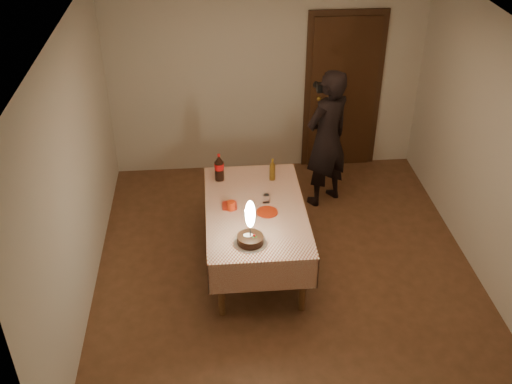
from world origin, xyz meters
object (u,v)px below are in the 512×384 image
red_cup (231,206)px  cola_bottle (219,168)px  red_plate (267,212)px  amber_bottle_right (272,170)px  birthday_cake (250,232)px  photographer (327,139)px  clear_cup (266,198)px  dining_table (256,216)px

red_cup → cola_bottle: bearing=99.2°
red_plate → amber_bottle_right: bearing=79.1°
birthday_cake → photographer: size_ratio=0.28×
clear_cup → photographer: bearing=52.0°
dining_table → red_plate: 0.17m
cola_bottle → red_plate: bearing=-55.9°
birthday_cake → amber_bottle_right: (0.33, 1.12, -0.01)m
red_plate → photographer: 1.51m
amber_bottle_right → photographer: 0.95m
photographer → red_cup: bearing=-135.7°
amber_bottle_right → photographer: bearing=40.8°
red_plate → birthday_cake: bearing=-113.1°
birthday_cake → red_plate: bearing=66.9°
birthday_cake → red_cup: 0.59m
dining_table → photographer: photographer is taller
red_plate → red_cup: bearing=167.5°
birthday_cake → amber_bottle_right: birthday_cake is taller
red_plate → amber_bottle_right: (0.12, 0.63, 0.11)m
birthday_cake → cola_bottle: bearing=102.0°
birthday_cake → red_cup: (-0.15, 0.57, -0.08)m
red_cup → cola_bottle: cola_bottle is taller
clear_cup → amber_bottle_right: bearing=75.8°
dining_table → cola_bottle: bearing=120.3°
dining_table → amber_bottle_right: bearing=67.1°
cola_bottle → amber_bottle_right: size_ratio=1.25×
red_cup → amber_bottle_right: 0.73m
amber_bottle_right → red_plate: bearing=-100.9°
red_plate → photographer: photographer is taller
red_cup → amber_bottle_right: amber_bottle_right is taller
clear_cup → red_cup: bearing=-163.9°
amber_bottle_right → red_cup: bearing=-131.2°
red_cup → clear_cup: red_cup is taller
red_plate → red_cup: red_cup is taller
amber_bottle_right → photographer: photographer is taller
dining_table → photographer: (0.95, 1.17, 0.24)m
red_cup → dining_table: bearing=0.3°
birthday_cake → red_plate: birthday_cake is taller
red_cup → amber_bottle_right: bearing=48.8°
cola_bottle → photographer: size_ratio=0.18×
birthday_cake → clear_cup: birthday_cake is taller
birthday_cake → red_plate: size_ratio=2.16×
birthday_cake → red_cup: size_ratio=4.75×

